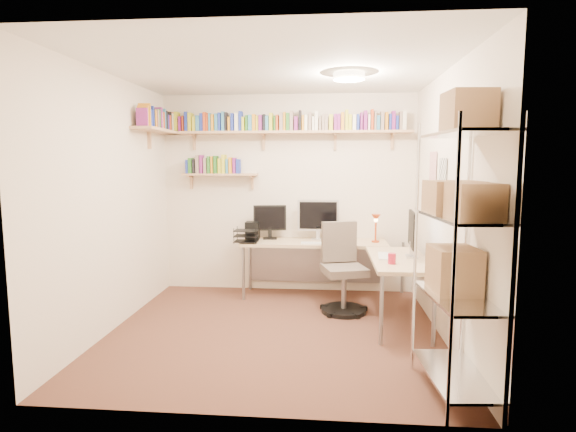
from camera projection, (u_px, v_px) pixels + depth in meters
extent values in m
plane|color=#4E2D21|center=(274.00, 331.00, 4.41)|extent=(3.20, 3.20, 0.00)
cube|color=beige|center=(288.00, 194.00, 5.75)|extent=(3.20, 0.04, 2.50)
cube|color=beige|center=(112.00, 203.00, 4.40)|extent=(0.04, 3.00, 2.50)
cube|color=beige|center=(446.00, 206.00, 4.13)|extent=(0.04, 3.00, 2.50)
cube|color=beige|center=(246.00, 227.00, 2.78)|extent=(3.20, 0.04, 2.50)
cube|color=white|center=(273.00, 69.00, 4.12)|extent=(3.20, 3.00, 0.04)
cube|color=white|center=(433.00, 172.00, 4.64)|extent=(0.01, 0.30, 0.42)
cube|color=white|center=(442.00, 178.00, 4.25)|extent=(0.01, 0.28, 0.38)
cylinder|color=#FFEAC6|center=(349.00, 77.00, 4.26)|extent=(0.30, 0.30, 0.06)
cube|color=tan|center=(287.00, 132.00, 5.53)|extent=(3.05, 0.25, 0.03)
cube|color=tan|center=(158.00, 131.00, 5.24)|extent=(0.25, 1.00, 0.03)
cube|color=tan|center=(220.00, 174.00, 5.69)|extent=(0.95, 0.20, 0.02)
cube|color=tan|center=(193.00, 139.00, 5.71)|extent=(0.03, 0.20, 0.20)
cube|color=tan|center=(263.00, 138.00, 5.63)|extent=(0.03, 0.20, 0.20)
cube|color=tan|center=(335.00, 138.00, 5.55)|extent=(0.03, 0.20, 0.20)
cube|color=tan|center=(393.00, 138.00, 5.50)|extent=(0.03, 0.20, 0.20)
cube|color=orange|center=(171.00, 122.00, 5.64)|extent=(0.03, 0.15, 0.24)
cube|color=#C4421A|center=(174.00, 122.00, 5.64)|extent=(0.03, 0.12, 0.23)
cube|color=gold|center=(177.00, 122.00, 5.63)|extent=(0.04, 0.12, 0.24)
cube|color=#822278|center=(181.00, 124.00, 5.63)|extent=(0.03, 0.15, 0.18)
cube|color=#C4421A|center=(184.00, 124.00, 5.63)|extent=(0.02, 0.11, 0.19)
cube|color=#1F32A5|center=(187.00, 122.00, 5.62)|extent=(0.04, 0.14, 0.24)
cube|color=gold|center=(191.00, 122.00, 5.62)|extent=(0.04, 0.14, 0.23)
cube|color=gold|center=(195.00, 124.00, 5.62)|extent=(0.04, 0.13, 0.18)
cube|color=teal|center=(199.00, 124.00, 5.61)|extent=(0.04, 0.14, 0.19)
cube|color=#1F32A5|center=(202.00, 123.00, 5.61)|extent=(0.04, 0.13, 0.22)
cube|color=#C4421A|center=(206.00, 122.00, 5.60)|extent=(0.03, 0.14, 0.24)
cube|color=#C4421A|center=(208.00, 123.00, 5.60)|extent=(0.02, 0.12, 0.20)
cube|color=teal|center=(211.00, 123.00, 5.60)|extent=(0.02, 0.15, 0.22)
cube|color=orange|center=(213.00, 123.00, 5.60)|extent=(0.03, 0.14, 0.21)
cube|color=teal|center=(217.00, 123.00, 5.59)|extent=(0.04, 0.13, 0.22)
cube|color=#1F32A5|center=(220.00, 122.00, 5.59)|extent=(0.03, 0.14, 0.23)
cube|color=teal|center=(224.00, 122.00, 5.58)|extent=(0.04, 0.11, 0.24)
cube|color=black|center=(227.00, 122.00, 5.58)|extent=(0.03, 0.12, 0.23)
cube|color=orange|center=(230.00, 124.00, 5.58)|extent=(0.03, 0.15, 0.17)
cube|color=#1F32A5|center=(233.00, 123.00, 5.58)|extent=(0.04, 0.15, 0.22)
cube|color=white|center=(237.00, 122.00, 5.57)|extent=(0.04, 0.15, 0.22)
cube|color=#1F32A5|center=(241.00, 121.00, 5.57)|extent=(0.04, 0.12, 0.24)
cube|color=gold|center=(244.00, 124.00, 5.57)|extent=(0.03, 0.15, 0.17)
cube|color=#2B6D24|center=(247.00, 124.00, 5.56)|extent=(0.03, 0.14, 0.19)
cube|color=teal|center=(251.00, 123.00, 5.56)|extent=(0.04, 0.14, 0.20)
cube|color=orange|center=(254.00, 123.00, 5.55)|extent=(0.04, 0.13, 0.20)
cube|color=gold|center=(258.00, 124.00, 5.55)|extent=(0.03, 0.12, 0.18)
cube|color=#822278|center=(261.00, 123.00, 5.55)|extent=(0.04, 0.15, 0.19)
cube|color=black|center=(264.00, 123.00, 5.54)|extent=(0.03, 0.11, 0.20)
cube|color=teal|center=(267.00, 124.00, 5.54)|extent=(0.04, 0.13, 0.18)
cube|color=gold|center=(271.00, 122.00, 5.53)|extent=(0.04, 0.13, 0.22)
cube|color=#2B6D24|center=(275.00, 124.00, 5.53)|extent=(0.03, 0.12, 0.18)
cube|color=#C4421A|center=(278.00, 123.00, 5.53)|extent=(0.03, 0.14, 0.19)
cube|color=gray|center=(282.00, 122.00, 5.52)|extent=(0.04, 0.13, 0.22)
cube|color=orange|center=(285.00, 122.00, 5.52)|extent=(0.03, 0.12, 0.23)
cube|color=#2B6D24|center=(288.00, 122.00, 5.52)|extent=(0.04, 0.13, 0.21)
cube|color=gray|center=(292.00, 121.00, 5.51)|extent=(0.04, 0.12, 0.24)
cube|color=#822278|center=(296.00, 124.00, 5.51)|extent=(0.04, 0.11, 0.17)
cube|color=black|center=(300.00, 121.00, 5.50)|extent=(0.03, 0.12, 0.25)
cube|color=orange|center=(303.00, 123.00, 5.50)|extent=(0.03, 0.13, 0.19)
cube|color=white|center=(306.00, 123.00, 5.50)|extent=(0.04, 0.14, 0.19)
cube|color=gray|center=(310.00, 122.00, 5.49)|extent=(0.03, 0.12, 0.22)
cube|color=white|center=(313.00, 124.00, 5.49)|extent=(0.03, 0.15, 0.17)
cube|color=white|center=(316.00, 121.00, 5.49)|extent=(0.04, 0.14, 0.23)
cube|color=gray|center=(320.00, 124.00, 5.49)|extent=(0.03, 0.11, 0.17)
cube|color=gray|center=(323.00, 122.00, 5.48)|extent=(0.03, 0.11, 0.20)
cube|color=gray|center=(326.00, 123.00, 5.48)|extent=(0.04, 0.12, 0.20)
cube|color=gold|center=(331.00, 123.00, 5.47)|extent=(0.04, 0.13, 0.19)
cube|color=#822278|center=(335.00, 123.00, 5.47)|extent=(0.04, 0.14, 0.20)
cube|color=#822278|center=(339.00, 123.00, 5.47)|extent=(0.04, 0.12, 0.20)
cube|color=orange|center=(342.00, 122.00, 5.46)|extent=(0.04, 0.13, 0.22)
cube|color=gold|center=(347.00, 120.00, 5.45)|extent=(0.03, 0.14, 0.25)
cube|color=gold|center=(350.00, 123.00, 5.45)|extent=(0.04, 0.13, 0.19)
cube|color=white|center=(354.00, 123.00, 5.45)|extent=(0.04, 0.14, 0.19)
cube|color=#1F32A5|center=(358.00, 123.00, 5.45)|extent=(0.03, 0.13, 0.19)
cube|color=#822278|center=(361.00, 122.00, 5.44)|extent=(0.03, 0.13, 0.21)
cube|color=#822278|center=(365.00, 121.00, 5.44)|extent=(0.04, 0.11, 0.24)
cube|color=white|center=(369.00, 123.00, 5.44)|extent=(0.02, 0.14, 0.19)
cube|color=#C4421A|center=(372.00, 120.00, 5.43)|extent=(0.03, 0.13, 0.25)
cube|color=gray|center=(375.00, 121.00, 5.43)|extent=(0.02, 0.13, 0.23)
cube|color=teal|center=(378.00, 123.00, 5.43)|extent=(0.04, 0.11, 0.18)
cube|color=gray|center=(382.00, 121.00, 5.42)|extent=(0.04, 0.15, 0.23)
cube|color=orange|center=(386.00, 121.00, 5.42)|extent=(0.04, 0.11, 0.22)
cube|color=#1F32A5|center=(390.00, 122.00, 5.41)|extent=(0.02, 0.12, 0.19)
cube|color=#822278|center=(393.00, 121.00, 5.41)|extent=(0.04, 0.12, 0.23)
cube|color=#1F32A5|center=(397.00, 123.00, 5.41)|extent=(0.03, 0.13, 0.17)
cube|color=gray|center=(400.00, 121.00, 5.40)|extent=(0.03, 0.12, 0.22)
cube|color=white|center=(404.00, 121.00, 5.40)|extent=(0.04, 0.13, 0.23)
cube|color=#822278|center=(142.00, 117.00, 4.79)|extent=(0.13, 0.02, 0.19)
cube|color=orange|center=(143.00, 116.00, 4.82)|extent=(0.12, 0.03, 0.22)
cube|color=orange|center=(145.00, 115.00, 4.86)|extent=(0.13, 0.03, 0.25)
cube|color=#1F32A5|center=(146.00, 118.00, 4.91)|extent=(0.12, 0.04, 0.19)
cube|color=#1F32A5|center=(148.00, 117.00, 4.94)|extent=(0.14, 0.02, 0.23)
cube|color=black|center=(149.00, 118.00, 4.98)|extent=(0.13, 0.03, 0.21)
cube|color=orange|center=(150.00, 119.00, 5.01)|extent=(0.14, 0.03, 0.20)
cube|color=#C4421A|center=(152.00, 120.00, 5.05)|extent=(0.11, 0.04, 0.18)
cube|color=gray|center=(153.00, 119.00, 5.10)|extent=(0.13, 0.04, 0.21)
cube|color=#2B6D24|center=(155.00, 119.00, 5.14)|extent=(0.13, 0.03, 0.22)
cube|color=#822278|center=(156.00, 118.00, 5.18)|extent=(0.15, 0.04, 0.24)
cube|color=white|center=(158.00, 121.00, 5.23)|extent=(0.12, 0.04, 0.19)
cube|color=#C4421A|center=(159.00, 121.00, 5.27)|extent=(0.13, 0.04, 0.20)
cube|color=teal|center=(160.00, 119.00, 5.31)|extent=(0.14, 0.03, 0.24)
cube|color=black|center=(162.00, 121.00, 5.36)|extent=(0.14, 0.04, 0.23)
cube|color=#1F32A5|center=(164.00, 123.00, 5.42)|extent=(0.12, 0.04, 0.19)
cube|color=#822278|center=(165.00, 123.00, 5.46)|extent=(0.12, 0.03, 0.19)
cube|color=#C4421A|center=(166.00, 123.00, 5.50)|extent=(0.13, 0.03, 0.19)
cube|color=black|center=(167.00, 122.00, 5.53)|extent=(0.12, 0.03, 0.23)
cube|color=white|center=(168.00, 122.00, 5.58)|extent=(0.13, 0.03, 0.22)
cube|color=gold|center=(170.00, 124.00, 5.63)|extent=(0.13, 0.04, 0.19)
cube|color=#1F32A5|center=(188.00, 167.00, 5.71)|extent=(0.03, 0.14, 0.17)
cube|color=#2B6D24|center=(191.00, 166.00, 5.71)|extent=(0.04, 0.15, 0.19)
cube|color=black|center=(195.00, 166.00, 5.71)|extent=(0.03, 0.11, 0.18)
cube|color=gray|center=(198.00, 164.00, 5.70)|extent=(0.04, 0.12, 0.23)
cube|color=#822278|center=(202.00, 164.00, 5.70)|extent=(0.03, 0.11, 0.23)
cube|color=gray|center=(206.00, 166.00, 5.69)|extent=(0.04, 0.12, 0.20)
cube|color=#2B6D24|center=(209.00, 165.00, 5.69)|extent=(0.04, 0.13, 0.22)
cube|color=orange|center=(213.00, 165.00, 5.69)|extent=(0.03, 0.12, 0.21)
cube|color=#2B6D24|center=(216.00, 165.00, 5.68)|extent=(0.04, 0.13, 0.22)
cube|color=gold|center=(220.00, 166.00, 5.68)|extent=(0.04, 0.11, 0.19)
cube|color=gold|center=(224.00, 164.00, 5.67)|extent=(0.04, 0.13, 0.24)
cube|color=teal|center=(228.00, 166.00, 5.67)|extent=(0.03, 0.12, 0.18)
cube|color=orange|center=(231.00, 165.00, 5.67)|extent=(0.04, 0.13, 0.20)
cube|color=#822278|center=(235.00, 166.00, 5.66)|extent=(0.03, 0.11, 0.20)
cube|color=#1F32A5|center=(238.00, 166.00, 5.66)|extent=(0.04, 0.12, 0.18)
cube|color=beige|center=(314.00, 243.00, 5.51)|extent=(1.77, 0.56, 0.04)
cube|color=beige|center=(399.00, 260.00, 4.54)|extent=(0.56, 1.21, 0.04)
cylinder|color=gray|center=(243.00, 273.00, 5.39)|extent=(0.04, 0.04, 0.65)
cylinder|color=gray|center=(250.00, 265.00, 5.85)|extent=(0.04, 0.04, 0.65)
cylinder|color=gray|center=(402.00, 268.00, 5.68)|extent=(0.04, 0.04, 0.65)
cylinder|color=gray|center=(381.00, 310.00, 4.05)|extent=(0.04, 0.04, 0.65)
cylinder|color=gray|center=(434.00, 311.00, 4.01)|extent=(0.04, 0.04, 0.65)
cube|color=gray|center=(314.00, 262.00, 5.78)|extent=(1.68, 0.02, 0.51)
cube|color=silver|center=(318.00, 215.00, 5.58)|extent=(0.51, 0.03, 0.39)
cube|color=black|center=(318.00, 216.00, 5.56)|extent=(0.46, 0.00, 0.34)
cube|color=black|center=(270.00, 218.00, 5.63)|extent=(0.41, 0.03, 0.32)
cube|color=black|center=(412.00, 229.00, 4.54)|extent=(0.03, 0.54, 0.35)
cube|color=silver|center=(410.00, 229.00, 4.54)|extent=(0.00, 0.49, 0.30)
cube|color=white|center=(317.00, 243.00, 5.34)|extent=(0.39, 0.12, 0.01)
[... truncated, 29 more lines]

